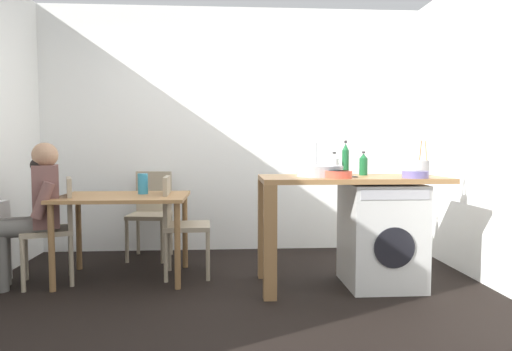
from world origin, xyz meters
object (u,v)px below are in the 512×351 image
seated_person (35,206)px  vase (143,184)px  chair_spare_by_wall (151,209)px  dining_table (124,206)px  chair_person_seat (57,224)px  bottle_clear_small (363,164)px  bottle_tall_green (334,164)px  colander (415,174)px  chair_opposite (179,220)px  utensil_crock (423,167)px  bottle_squat_brown (345,159)px  mixing_bowl (339,174)px  washing_machine (381,235)px

seated_person → vase: bearing=-94.8°
chair_spare_by_wall → vase: bearing=100.1°
dining_table → chair_person_seat: size_ratio=1.22×
seated_person → bottle_clear_small: bearing=-111.2°
dining_table → chair_spare_by_wall: bearing=82.0°
bottle_tall_green → colander: 0.69m
chair_opposite → utensil_crock: (2.08, -0.33, 0.48)m
bottle_tall_green → chair_opposite: bearing=172.8°
seated_person → bottle_squat_brown: size_ratio=4.01×
bottle_squat_brown → utensil_crock: bearing=-16.5°
dining_table → mixing_bowl: bearing=-16.8°
bottle_squat_brown → bottle_clear_small: 0.17m
chair_opposite → utensil_crock: size_ratio=3.00×
washing_machine → utensil_crock: bearing=8.1°
washing_machine → colander: colander is taller
mixing_bowl → vase: (-1.62, 0.64, -0.12)m
chair_opposite → seated_person: (-1.18, -0.18, 0.16)m
washing_machine → dining_table: bearing=171.2°
chair_spare_by_wall → mixing_bowl: bearing=148.5°
chair_spare_by_wall → utensil_crock: size_ratio=3.00×
chair_opposite → bottle_squat_brown: size_ratio=3.01×
chair_opposite → seated_person: size_ratio=0.75×
bottle_squat_brown → bottle_clear_small: bearing=-33.4°
chair_opposite → washing_machine: chair_opposite is taller
dining_table → vase: (0.15, 0.10, 0.19)m
washing_machine → mixing_bowl: (-0.42, -0.20, 0.52)m
bottle_tall_green → vase: size_ratio=1.08×
chair_person_seat → mixing_bowl: size_ratio=4.29×
utensil_crock → chair_opposite: bearing=171.0°
seated_person → washing_machine: 2.91m
utensil_crock → mixing_bowl: bearing=-162.3°
chair_spare_by_wall → washing_machine: chair_spare_by_wall is taller
utensil_crock → bottle_squat_brown: bearing=163.5°
bottle_squat_brown → colander: size_ratio=1.50×
dining_table → chair_person_seat: (-0.55, -0.07, -0.14)m
chair_person_seat → chair_opposite: bearing=-103.2°
chair_opposite → washing_machine: 1.76m
chair_spare_by_wall → seated_person: (-0.81, -0.90, 0.16)m
chair_person_seat → utensil_crock: bearing=-113.8°
bottle_clear_small → colander: bearing=-50.3°
washing_machine → utensil_crock: size_ratio=2.87×
seated_person → vase: (0.85, 0.23, 0.16)m
bottle_squat_brown → washing_machine: bearing=-43.4°
chair_person_seat → seated_person: seated_person is taller
dining_table → chair_opposite: chair_opposite is taller
colander → vase: size_ratio=1.08×
chair_opposite → bottle_clear_small: (1.60, -0.24, 0.50)m
dining_table → mixing_bowl: mixing_bowl is taller
colander → seated_person: bearing=172.1°
dining_table → seated_person: 0.71m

